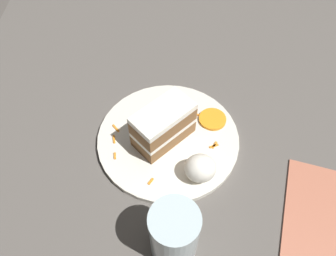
{
  "coord_description": "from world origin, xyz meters",
  "views": [
    {
      "loc": [
        -0.04,
        -0.44,
        0.59
      ],
      "look_at": [
        -0.04,
        -0.05,
        0.07
      ],
      "focal_mm": 35.0,
      "sensor_mm": 36.0,
      "label": 1
    }
  ],
  "objects_px": {
    "cream_dollop": "(200,168)",
    "drinking_glass": "(174,235)",
    "orange_garnish": "(212,119)",
    "menu_card": "(332,223)",
    "plate": "(168,138)",
    "cake_slice": "(163,125)"
  },
  "relations": [
    {
      "from": "cream_dollop",
      "to": "drinking_glass",
      "type": "xyz_separation_m",
      "value": [
        -0.05,
        -0.13,
        0.01
      ]
    },
    {
      "from": "orange_garnish",
      "to": "drinking_glass",
      "type": "bearing_deg",
      "value": -108.24
    },
    {
      "from": "orange_garnish",
      "to": "menu_card",
      "type": "distance_m",
      "value": 0.29
    },
    {
      "from": "orange_garnish",
      "to": "plate",
      "type": "bearing_deg",
      "value": -155.52
    },
    {
      "from": "plate",
      "to": "menu_card",
      "type": "height_order",
      "value": "plate"
    },
    {
      "from": "menu_card",
      "to": "cake_slice",
      "type": "bearing_deg",
      "value": -13.46
    },
    {
      "from": "plate",
      "to": "drinking_glass",
      "type": "relative_size",
      "value": 2.43
    },
    {
      "from": "cream_dollop",
      "to": "menu_card",
      "type": "height_order",
      "value": "cream_dollop"
    },
    {
      "from": "cake_slice",
      "to": "menu_card",
      "type": "distance_m",
      "value": 0.35
    },
    {
      "from": "cream_dollop",
      "to": "menu_card",
      "type": "bearing_deg",
      "value": -21.21
    },
    {
      "from": "cake_slice",
      "to": "orange_garnish",
      "type": "relative_size",
      "value": 2.28
    },
    {
      "from": "cream_dollop",
      "to": "orange_garnish",
      "type": "bearing_deg",
      "value": 74.92
    },
    {
      "from": "cream_dollop",
      "to": "menu_card",
      "type": "relative_size",
      "value": 0.27
    },
    {
      "from": "cake_slice",
      "to": "menu_card",
      "type": "height_order",
      "value": "cake_slice"
    },
    {
      "from": "cake_slice",
      "to": "orange_garnish",
      "type": "height_order",
      "value": "cake_slice"
    },
    {
      "from": "cake_slice",
      "to": "menu_card",
      "type": "relative_size",
      "value": 0.6
    },
    {
      "from": "plate",
      "to": "orange_garnish",
      "type": "xyz_separation_m",
      "value": [
        0.09,
        0.04,
        0.01
      ]
    },
    {
      "from": "orange_garnish",
      "to": "drinking_glass",
      "type": "relative_size",
      "value": 0.49
    },
    {
      "from": "plate",
      "to": "menu_card",
      "type": "relative_size",
      "value": 1.32
    },
    {
      "from": "drinking_glass",
      "to": "cake_slice",
      "type": "bearing_deg",
      "value": 94.95
    },
    {
      "from": "drinking_glass",
      "to": "menu_card",
      "type": "distance_m",
      "value": 0.29
    },
    {
      "from": "menu_card",
      "to": "orange_garnish",
      "type": "bearing_deg",
      "value": -31.63
    }
  ]
}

